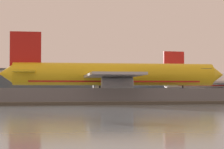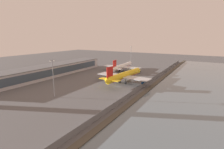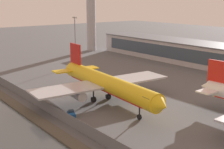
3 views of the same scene
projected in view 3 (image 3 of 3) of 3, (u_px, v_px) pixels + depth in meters
The scene contains 8 objects.
ground_plane at pixel (82, 94), 95.57m from camera, with size 500.00×500.00×0.00m, color #565659.
shoreline_seawall at pixel (18, 107), 83.17m from camera, with size 320.00×3.00×0.50m.
perimeter_fence at pixel (33, 100), 85.62m from camera, with size 280.00×0.10×2.71m.
cargo_jet_yellow at pixel (105, 83), 86.22m from camera, with size 48.16×41.30×14.56m.
baggage_tug at pixel (71, 114), 76.02m from camera, with size 3.56×2.64×1.80m.
control_tower at pixel (91, 4), 171.98m from camera, with size 10.00×10.00×46.27m.
terminal_building at pixel (205, 55), 135.73m from camera, with size 119.86×18.10×9.70m.
apron_light_mast_apron_west at pixel (75, 39), 133.31m from camera, with size 3.20×0.40×21.17m.
Camera 3 is at (77.53, -49.57, 27.99)m, focal length 50.00 mm.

